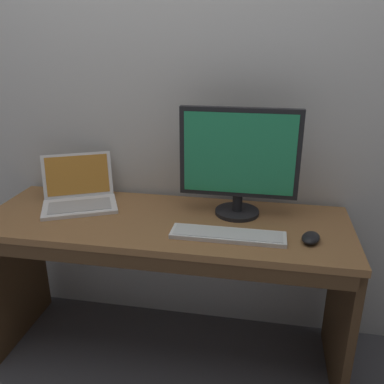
% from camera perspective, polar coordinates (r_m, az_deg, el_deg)
% --- Properties ---
extents(ground_plane, '(14.00, 14.00, 0.00)m').
position_cam_1_polar(ground_plane, '(2.27, -3.38, -21.08)').
color(ground_plane, '#4C4C51').
extents(back_wall, '(4.20, 0.04, 3.05)m').
position_cam_1_polar(back_wall, '(2.01, -1.97, 21.17)').
color(back_wall, silver).
rests_on(back_wall, ground).
extents(desk, '(1.65, 0.58, 0.74)m').
position_cam_1_polar(desk, '(1.93, -3.82, -8.89)').
color(desk, olive).
rests_on(desk, ground).
extents(laptop_white, '(0.43, 0.41, 0.23)m').
position_cam_1_polar(laptop_white, '(2.06, -15.43, -0.47)').
color(laptop_white, white).
rests_on(laptop_white, desk).
extents(external_monitor, '(0.52, 0.20, 0.49)m').
position_cam_1_polar(external_monitor, '(1.81, 6.56, 4.51)').
color(external_monitor, black).
rests_on(external_monitor, desk).
extents(wired_keyboard, '(0.47, 0.12, 0.02)m').
position_cam_1_polar(wired_keyboard, '(1.70, 5.01, -5.97)').
color(wired_keyboard, white).
rests_on(wired_keyboard, desk).
extents(computer_mouse, '(0.10, 0.12, 0.03)m').
position_cam_1_polar(computer_mouse, '(1.72, 16.19, -6.14)').
color(computer_mouse, black).
rests_on(computer_mouse, desk).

